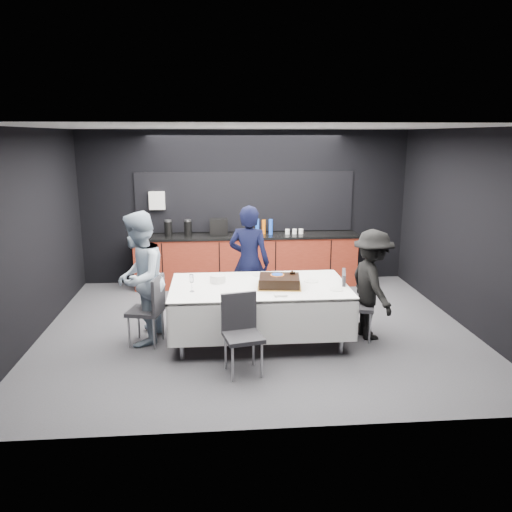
{
  "coord_description": "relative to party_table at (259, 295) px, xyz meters",
  "views": [
    {
      "loc": [
        -0.56,
        -6.66,
        2.7
      ],
      "look_at": [
        0.0,
        0.1,
        1.05
      ],
      "focal_mm": 35.0,
      "sensor_mm": 36.0,
      "label": 1
    }
  ],
  "objects": [
    {
      "name": "ground",
      "position": [
        0.0,
        0.4,
        -0.64
      ],
      "size": [
        6.0,
        6.0,
        0.0
      ],
      "primitive_type": "plane",
      "color": "#44444A",
      "rests_on": "ground"
    },
    {
      "name": "room_shell",
      "position": [
        0.0,
        0.4,
        1.22
      ],
      "size": [
        6.04,
        5.04,
        2.82
      ],
      "color": "white",
      "rests_on": "ground"
    },
    {
      "name": "kitchenette",
      "position": [
        -0.02,
        2.62,
        -0.1
      ],
      "size": [
        4.1,
        0.64,
        2.05
      ],
      "color": "maroon",
      "rests_on": "ground"
    },
    {
      "name": "party_table",
      "position": [
        0.0,
        0.0,
        0.0
      ],
      "size": [
        2.32,
        1.32,
        0.78
      ],
      "color": "#99999E",
      "rests_on": "ground"
    },
    {
      "name": "cake_assembly",
      "position": [
        0.26,
        -0.09,
        0.21
      ],
      "size": [
        0.61,
        0.52,
        0.17
      ],
      "color": "gold",
      "rests_on": "party_table"
    },
    {
      "name": "plate_stack",
      "position": [
        -0.54,
        0.17,
        0.19
      ],
      "size": [
        0.21,
        0.21,
        0.1
      ],
      "primitive_type": "cylinder",
      "color": "white",
      "rests_on": "party_table"
    },
    {
      "name": "loose_plate_near",
      "position": [
        -0.42,
        -0.37,
        0.14
      ],
      "size": [
        0.2,
        0.2,
        0.01
      ],
      "primitive_type": "cylinder",
      "color": "white",
      "rests_on": "party_table"
    },
    {
      "name": "loose_plate_right_a",
      "position": [
        0.72,
        0.11,
        0.14
      ],
      "size": [
        0.2,
        0.2,
        0.01
      ],
      "primitive_type": "cylinder",
      "color": "white",
      "rests_on": "party_table"
    },
    {
      "name": "loose_plate_right_b",
      "position": [
        0.96,
        -0.3,
        0.14
      ],
      "size": [
        0.18,
        0.18,
        0.01
      ],
      "primitive_type": "cylinder",
      "color": "white",
      "rests_on": "party_table"
    },
    {
      "name": "loose_plate_far",
      "position": [
        0.04,
        0.46,
        0.14
      ],
      "size": [
        0.18,
        0.18,
        0.01
      ],
      "primitive_type": "cylinder",
      "color": "white",
      "rests_on": "party_table"
    },
    {
      "name": "fork_pile",
      "position": [
        0.22,
        -0.49,
        0.15
      ],
      "size": [
        0.16,
        0.1,
        0.03
      ],
      "primitive_type": "cube",
      "rotation": [
        0.0,
        0.0,
        -0.01
      ],
      "color": "white",
      "rests_on": "party_table"
    },
    {
      "name": "champagne_flute",
      "position": [
        -0.87,
        -0.22,
        0.3
      ],
      "size": [
        0.06,
        0.06,
        0.22
      ],
      "color": "white",
      "rests_on": "party_table"
    },
    {
      "name": "chair_left",
      "position": [
        -1.42,
        0.0,
        -0.11
      ],
      "size": [
        0.5,
        0.5,
        0.92
      ],
      "color": "#29292D",
      "rests_on": "ground"
    },
    {
      "name": "chair_right",
      "position": [
        1.25,
        -0.0,
        -0.11
      ],
      "size": [
        0.51,
        0.51,
        0.92
      ],
      "color": "#29292D",
      "rests_on": "ground"
    },
    {
      "name": "chair_near",
      "position": [
        -0.28,
        -0.87,
        -0.11
      ],
      "size": [
        0.5,
        0.5,
        0.92
      ],
      "color": "#29292D",
      "rests_on": "ground"
    },
    {
      "name": "person_center",
      "position": [
        -0.07,
        0.92,
        0.21
      ],
      "size": [
        0.72,
        0.6,
        1.71
      ],
      "primitive_type": "imported",
      "rotation": [
        0.0,
        0.0,
        2.8
      ],
      "color": "black",
      "rests_on": "ground"
    },
    {
      "name": "person_left",
      "position": [
        -1.56,
        0.09,
        0.24
      ],
      "size": [
        0.79,
        0.94,
        1.76
      ],
      "primitive_type": "imported",
      "rotation": [
        0.0,
        0.0,
        -1.72
      ],
      "color": "#9EB2C7",
      "rests_on": "ground"
    },
    {
      "name": "person_right",
      "position": [
        1.52,
        0.0,
        0.1
      ],
      "size": [
        0.67,
        1.03,
        1.49
      ],
      "primitive_type": "imported",
      "rotation": [
        0.0,
        0.0,
        1.7
      ],
      "color": "black",
      "rests_on": "ground"
    }
  ]
}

